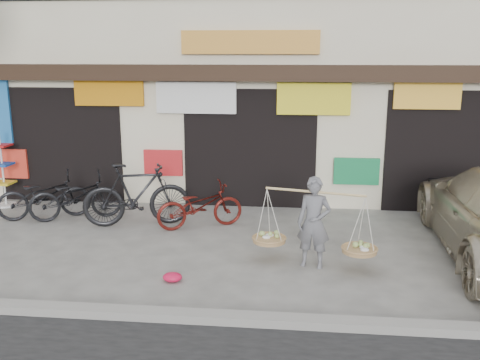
# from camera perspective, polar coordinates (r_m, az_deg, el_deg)

# --- Properties ---
(ground) EXTENTS (70.00, 70.00, 0.00)m
(ground) POSITION_cam_1_polar(r_m,az_deg,el_deg) (9.18, -0.87, -8.92)
(ground) COLOR gray
(ground) RESTS_ON ground
(kerb) EXTENTS (70.00, 0.25, 0.12)m
(kerb) POSITION_cam_1_polar(r_m,az_deg,el_deg) (7.36, -2.77, -14.42)
(kerb) COLOR gray
(kerb) RESTS_ON ground
(shophouse_block) EXTENTS (14.00, 6.32, 7.00)m
(shophouse_block) POSITION_cam_1_polar(r_m,az_deg,el_deg) (14.87, 2.07, 13.34)
(shophouse_block) COLOR beige
(shophouse_block) RESTS_ON ground
(street_vendor) EXTENTS (2.04, 0.90, 1.53)m
(street_vendor) POSITION_cam_1_polar(r_m,az_deg,el_deg) (8.92, 7.87, -4.93)
(street_vendor) COLOR slate
(street_vendor) RESTS_ON ground
(bike_0) EXTENTS (2.03, 1.39, 1.01)m
(bike_0) POSITION_cam_1_polar(r_m,az_deg,el_deg) (12.17, -20.16, -1.56)
(bike_0) COLOR black
(bike_0) RESTS_ON ground
(bike_1) EXTENTS (2.27, 1.17, 1.31)m
(bike_1) POSITION_cam_1_polar(r_m,az_deg,el_deg) (11.13, -10.95, -1.54)
(bike_1) COLOR black
(bike_1) RESTS_ON ground
(bike_2) EXTENTS (1.87, 1.29, 0.93)m
(bike_2) POSITION_cam_1_polar(r_m,az_deg,el_deg) (10.86, -4.31, -2.74)
(bike_2) COLOR #50120D
(bike_2) RESTS_ON ground
(bike_3) EXTENTS (2.03, 1.39, 1.01)m
(bike_3) POSITION_cam_1_polar(r_m,az_deg,el_deg) (11.89, -17.14, -1.68)
(bike_3) COLOR black
(bike_3) RESTS_ON ground
(display_rack) EXTENTS (0.48, 0.48, 1.75)m
(display_rack) POSITION_cam_1_polar(r_m,az_deg,el_deg) (13.46, -23.93, 0.37)
(display_rack) COLOR silver
(display_rack) RESTS_ON ground
(red_bag) EXTENTS (0.31, 0.25, 0.14)m
(red_bag) POSITION_cam_1_polar(r_m,az_deg,el_deg) (8.56, -7.22, -10.24)
(red_bag) COLOR red
(red_bag) RESTS_ON ground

